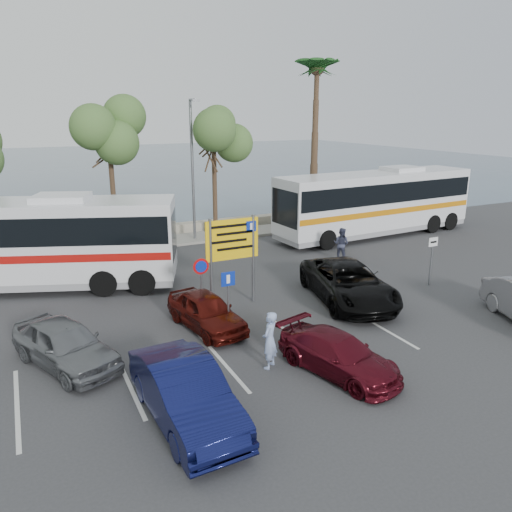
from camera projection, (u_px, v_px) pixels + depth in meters
name	position (u px, v px, depth m)	size (l,w,h in m)	color
ground	(243.00, 341.00, 16.91)	(120.00, 120.00, 0.00)	#343437
kerb_strip	(144.00, 244.00, 28.98)	(44.00, 2.40, 0.15)	gray
seawall	(136.00, 233.00, 30.65)	(48.00, 0.80, 0.60)	gray
sea	(63.00, 168.00, 68.75)	(140.00, 140.00, 0.00)	#405467
tree_mid	(108.00, 127.00, 26.52)	(3.20, 3.20, 8.00)	#382619
tree_right	(213.00, 135.00, 29.17)	(3.20, 3.20, 7.40)	#382619
palm_tree	(317.00, 71.00, 31.07)	(4.80, 4.80, 11.20)	#382619
street_lamp_right	(193.00, 164.00, 28.56)	(0.45, 1.15, 8.01)	slate
direction_sign	(232.00, 246.00, 19.41)	(2.20, 0.12, 3.60)	slate
sign_no_stop	(201.00, 279.00, 18.28)	(0.60, 0.08, 2.35)	slate
sign_parking	(228.00, 293.00, 17.10)	(0.50, 0.07, 2.25)	slate
sign_taxi	(432.00, 255.00, 21.91)	(0.50, 0.07, 2.20)	slate
lane_markings	(223.00, 360.00, 15.56)	(12.02, 4.20, 0.01)	silver
coach_bus_left	(19.00, 246.00, 21.36)	(13.36, 7.27, 4.12)	silver
coach_bus_right	(375.00, 205.00, 30.80)	(13.50, 3.67, 4.16)	silver
car_silver_a	(65.00, 344.00, 15.05)	(1.69, 4.21, 1.43)	slate
car_blue	(186.00, 393.00, 12.35)	(1.62, 4.66, 1.53)	#0E1242
car_maroon	(338.00, 354.00, 14.69)	(1.64, 4.04, 1.17)	#530D18
car_red	(206.00, 311.00, 17.70)	(1.54, 3.84, 1.31)	#490F0A
suv_black	(348.00, 283.00, 20.24)	(2.61, 5.65, 1.57)	black
pedestrian_near	(270.00, 340.00, 14.91)	(0.65, 0.43, 1.79)	#8FA4D1
pedestrian_far	(341.00, 244.00, 25.87)	(0.83, 0.65, 1.71)	#363A51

